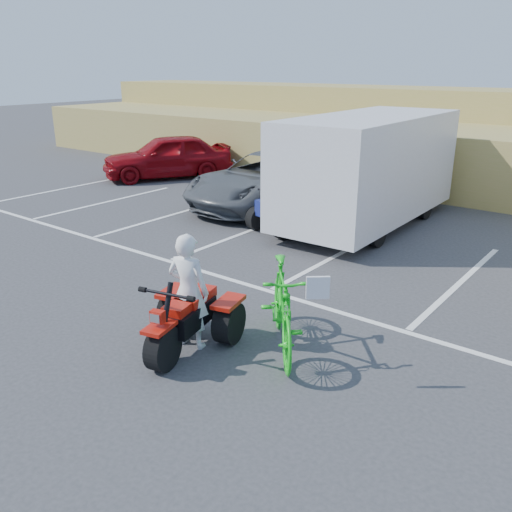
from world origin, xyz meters
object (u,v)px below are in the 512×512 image
Objects in this scene: grey_pickup at (269,179)px; rider at (189,291)px; green_dirt_bike at (282,308)px; quad_atv_blue at (287,230)px; cargo_trailer at (369,167)px; red_trike_atv at (186,349)px; red_car at (167,156)px; quad_atv_green at (335,215)px.

rider is at bearing -59.02° from grey_pickup.
green_dirt_bike reaches higher than quad_atv_blue.
red_trike_atv is at bearing -83.74° from cargo_trailer.
red_trike_atv is 0.30× the size of grey_pickup.
grey_pickup is at bearing -75.20° from rider.
red_trike_atv is 1.58m from green_dirt_bike.
rider is 0.31× the size of grey_pickup.
grey_pickup is 1.20× the size of red_car.
quad_atv_green is (-1.13, 0.42, -1.53)m from cargo_trailer.
quad_atv_blue is at bearing -82.63° from rider.
quad_atv_blue is (-3.42, 5.12, -0.67)m from green_dirt_bike.
red_trike_atv is 0.90m from rider.
quad_atv_green is (0.23, 2.08, 0.00)m from quad_atv_blue.
grey_pickup reaches higher than quad_atv_green.
green_dirt_bike is 1.30× the size of quad_atv_blue.
rider is (-0.04, 0.15, 0.88)m from red_trike_atv.
green_dirt_bike is 1.58× the size of quad_atv_green.
cargo_trailer is 4.32× the size of quad_atv_green.
red_car reaches higher than red_trike_atv.
quad_atv_blue is (7.39, -2.91, -0.80)m from red_car.
rider is at bearing -55.21° from quad_atv_blue.
rider is 0.38× the size of red_car.
quad_atv_blue reaches higher than red_trike_atv.
red_car is at bearing 123.64° from red_trike_atv.
green_dirt_bike is at bearing -59.02° from quad_atv_green.
cargo_trailer is at bearing -96.86° from rider.
red_trike_atv is 1.00× the size of quad_atv_blue.
quad_atv_blue is 1.22× the size of quad_atv_green.
quad_atv_green is (-2.07, 8.09, 0.00)m from red_trike_atv.
cargo_trailer is (-0.90, 7.53, 0.65)m from rider.
red_trike_atv is at bearing 90.00° from rider.
cargo_trailer is at bearing 83.27° from red_trike_atv.
green_dirt_bike is 8.75m from grey_pickup.
rider is 6.35m from quad_atv_blue.
rider is 0.79× the size of green_dirt_bike.
cargo_trailer reaches higher than green_dirt_bike.
green_dirt_bike reaches higher than red_trike_atv.
rider is at bearing -68.56° from quad_atv_green.
quad_atv_blue is at bearing 11.02° from red_car.
grey_pickup is (-4.21, 7.83, 0.78)m from red_trike_atv.
green_dirt_bike is at bearing -73.82° from cargo_trailer.
red_car reaches higher than grey_pickup.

